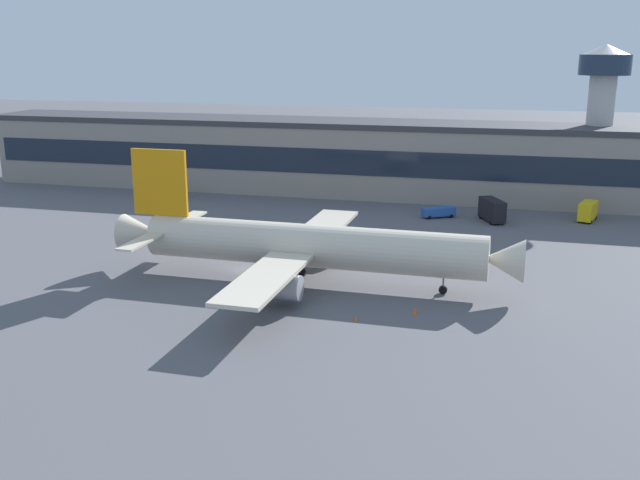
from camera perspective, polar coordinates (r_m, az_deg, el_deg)
ground_plane at (r=105.42m, az=-6.07°, el=-2.36°), size 600.00×600.00×0.00m
terminal_building at (r=160.27m, az=1.55°, el=6.59°), size 165.74×16.72×15.94m
airliner at (r=98.08m, az=-1.10°, el=-0.44°), size 56.50×48.01×17.53m
control_tower at (r=159.02m, az=21.29°, el=9.86°), size 10.06×10.06×31.92m
baggage_tug at (r=158.00m, az=-11.31°, el=3.64°), size 4.05×3.84×1.85m
catering_truck at (r=137.30m, az=13.45°, el=2.36°), size 5.36×7.63×4.15m
belt_loader at (r=138.87m, az=9.39°, el=2.23°), size 6.54×4.94×1.95m
stair_truck at (r=143.19m, az=20.39°, el=2.21°), size 4.05×6.44×3.55m
traffic_cone_0 at (r=88.39m, az=7.51°, el=-5.60°), size 0.59×0.59×0.74m
traffic_cone_1 at (r=93.92m, az=-2.42°, el=-4.28°), size 0.47×0.47×0.59m
traffic_cone_2 at (r=85.77m, az=2.85°, el=-6.19°), size 0.47×0.47×0.58m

